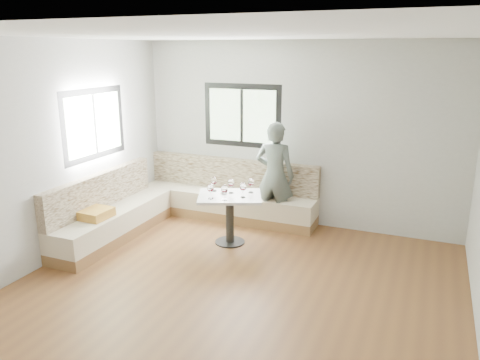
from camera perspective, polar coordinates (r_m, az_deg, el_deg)
name	(u,v)px	position (r m, az deg, el deg)	size (l,w,h in m)	color
room	(227,170)	(5.00, -1.56, 1.19)	(5.01, 5.01, 2.81)	brown
banquette	(179,206)	(7.29, -7.41, -3.11)	(2.90, 2.80, 0.95)	brown
table	(230,207)	(6.54, -1.26, -3.34)	(1.05, 0.95, 0.71)	black
person	(275,176)	(7.08, 4.26, 0.55)	(0.60, 0.39, 1.64)	#505952
olive_ramekin	(224,192)	(6.57, -1.98, -1.47)	(0.10, 0.10, 0.04)	white
wine_glass_a	(211,188)	(6.30, -3.61, -1.02)	(0.09, 0.09, 0.21)	white
wine_glass_b	(225,189)	(6.24, -1.89, -1.16)	(0.09, 0.09, 0.21)	white
wine_glass_c	(243,187)	(6.34, 0.36, -0.89)	(0.09, 0.09, 0.21)	white
wine_glass_d	(231,183)	(6.53, -1.10, -0.39)	(0.09, 0.09, 0.21)	white
wine_glass_e	(251,183)	(6.56, 1.35, -0.32)	(0.09, 0.09, 0.21)	white
wine_glass_f	(214,181)	(6.64, -3.20, -0.15)	(0.09, 0.09, 0.21)	white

